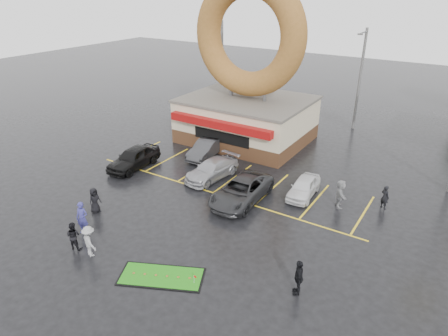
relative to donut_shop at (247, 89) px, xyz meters
The scene contains 18 objects.
ground 14.04m from the donut_shop, 76.98° to the right, with size 120.00×120.00×0.00m, color black.
donut_shop is the anchor object (origin of this frame).
streetlight_left 9.87m from the donut_shop, 135.22° to the left, with size 0.40×2.21×9.00m.
streetlight_mid 10.59m from the donut_shop, 48.62° to the left, with size 0.40×2.21×9.00m.
car_black 10.97m from the donut_shop, 113.54° to the right, with size 1.83×4.55×1.55m, color black.
car_dgrey 6.29m from the donut_shop, 98.84° to the right, with size 1.45×4.15×1.37m, color #2E2E31.
car_silver 8.84m from the donut_shop, 77.75° to the right, with size 1.82×4.48×1.30m, color #9E9EA3.
car_grey 11.37m from the donut_shop, 61.86° to the right, with size 2.41×5.23×1.45m, color #2A2B2D.
car_white 11.21m from the donut_shop, 39.81° to the right, with size 1.44×3.57×1.22m, color silver.
person_blue 17.55m from the donut_shop, 91.39° to the right, with size 0.69×0.45×1.89m, color navy.
person_blackjkt 18.75m from the donut_shop, 89.04° to the right, with size 0.75×0.58×1.54m, color black.
person_hoodie 18.74m from the donut_shop, 85.43° to the right, with size 1.09×0.62×1.68m, color gray.
person_bystander 15.85m from the donut_shop, 95.96° to the right, with size 0.78×0.50×1.59m, color black.
person_cameraman 19.30m from the donut_shop, 53.40° to the right, with size 1.02×0.42×1.74m, color black.
person_walker_near 13.03m from the donut_shop, 33.32° to the right, with size 1.67×0.53×1.80m, color gray.
person_walker_far 14.46m from the donut_shop, 23.57° to the right, with size 0.56×0.37×1.53m, color black.
dumpster 5.93m from the donut_shop, behind, with size 1.80×1.20×1.30m, color #1B461A.
putting_green 19.05m from the donut_shop, 72.63° to the right, with size 4.30×3.21×0.50m.
Camera 1 is at (12.94, -15.56, 12.58)m, focal length 32.00 mm.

